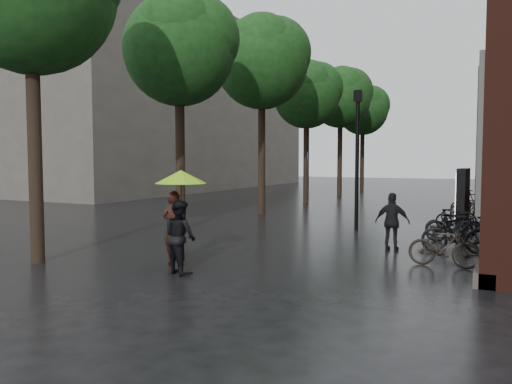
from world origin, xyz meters
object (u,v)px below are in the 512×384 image
Objects in this scene: person_burgundy at (175,228)px; lamp_post at (357,146)px; person_black at (180,237)px; parked_bicycles at (463,216)px; pedestrian_walking at (392,222)px; ad_lightbox at (463,198)px.

lamp_post is at bearing -109.92° from person_burgundy.
parked_bicycles is (4.95, 10.05, -0.33)m from person_black.
person_black is 5.91m from pedestrian_walking.
ad_lightbox is at bearing -101.98° from pedestrian_walking.
parked_bicycles is 2.83× the size of lamp_post.
person_burgundy is 0.13× the size of parked_bicycles.
ad_lightbox reaches higher than pedestrian_walking.
person_burgundy is 0.92m from person_black.
person_burgundy is 1.09× the size of person_black.
person_burgundy is 10.91m from parked_bicycles.
pedestrian_walking is (3.55, 4.72, -0.01)m from person_black.
parked_bicycles is 0.77m from ad_lightbox.
lamp_post is (-1.92, 3.49, 2.14)m from pedestrian_walking.
pedestrian_walking is at bearing -104.68° from parked_bicycles.
person_burgundy is 8.13m from lamp_post.
ad_lightbox reaches higher than person_black.
parked_bicycles is at bearing 29.02° from lamp_post.
pedestrian_walking is 4.52m from lamp_post.
pedestrian_walking is 5.96m from ad_lightbox.
person_burgundy is at bearing 44.97° from pedestrian_walking.
parked_bicycles is (1.40, 5.33, -0.31)m from pedestrian_walking.
ad_lightbox is (-0.07, 0.48, 0.60)m from parked_bicycles.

